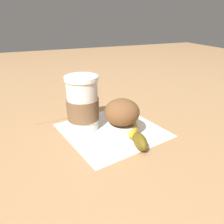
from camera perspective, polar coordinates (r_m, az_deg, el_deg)
ground_plane at (r=0.58m, az=0.00°, el=-4.80°), size 3.00×3.00×0.00m
paper_napkin at (r=0.58m, az=0.00°, el=-4.74°), size 0.28×0.28×0.00m
coffee_cup at (r=0.57m, az=-7.65°, el=1.96°), size 0.09×0.09×0.14m
muffin at (r=0.53m, az=2.57°, el=-1.17°), size 0.09×0.09×0.10m
banana at (r=0.55m, az=5.67°, el=-4.45°), size 0.09×0.18×0.03m
wooden_stirrer at (r=0.66m, az=-14.49°, el=-2.05°), size 0.11×0.02×0.00m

